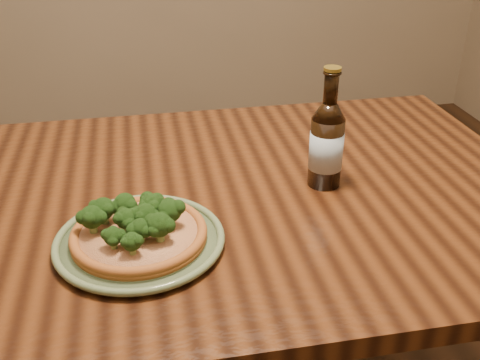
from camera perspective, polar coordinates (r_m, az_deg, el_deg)
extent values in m
cube|color=#47230F|center=(1.16, -7.95, -2.52)|extent=(1.60, 0.90, 0.04)
cylinder|color=#47230F|center=(1.84, 15.34, -4.19)|extent=(0.07, 0.07, 0.71)
cylinder|color=#617450|center=(1.00, -10.13, -6.27)|extent=(0.27, 0.27, 0.01)
torus|color=#617450|center=(1.00, -10.16, -5.94)|extent=(0.30, 0.30, 0.01)
torus|color=#617450|center=(1.00, -10.16, -5.99)|extent=(0.24, 0.24, 0.01)
cylinder|color=#A15924|center=(1.00, -10.19, -5.71)|extent=(0.24, 0.24, 0.01)
torus|color=#A15924|center=(0.99, -10.23, -5.33)|extent=(0.24, 0.24, 0.02)
cylinder|color=#DDC187|center=(0.99, -10.23, -5.33)|extent=(0.20, 0.20, 0.01)
sphere|color=#274E18|center=(0.98, -9.56, -3.50)|extent=(0.05, 0.05, 0.04)
sphere|color=#274E18|center=(0.95, -10.08, -4.87)|extent=(0.04, 0.04, 0.03)
sphere|color=#274E18|center=(0.95, -12.79, -5.58)|extent=(0.04, 0.04, 0.03)
sphere|color=#274E18|center=(0.95, -8.20, -4.53)|extent=(0.06, 0.06, 0.04)
sphere|color=#274E18|center=(1.02, -11.62, -2.37)|extent=(0.06, 0.06, 0.04)
sphere|color=#274E18|center=(0.99, -14.83, -3.66)|extent=(0.05, 0.05, 0.04)
sphere|color=#274E18|center=(0.98, -7.14, -3.11)|extent=(0.06, 0.06, 0.04)
sphere|color=#274E18|center=(1.01, -9.08, -2.50)|extent=(0.06, 0.06, 0.04)
sphere|color=#274E18|center=(0.98, -11.52, -3.86)|extent=(0.05, 0.05, 0.04)
sphere|color=#274E18|center=(1.01, -13.72, -2.84)|extent=(0.04, 0.04, 0.04)
sphere|color=#274E18|center=(0.93, -10.95, -6.17)|extent=(0.04, 0.04, 0.03)
cylinder|color=black|center=(1.16, 8.71, 2.81)|extent=(0.07, 0.07, 0.15)
cone|color=black|center=(1.12, 9.05, 6.95)|extent=(0.07, 0.07, 0.03)
cylinder|color=black|center=(1.11, 9.24, 9.31)|extent=(0.03, 0.03, 0.07)
torus|color=black|center=(1.10, 9.36, 10.71)|extent=(0.04, 0.04, 0.01)
cylinder|color=#A58C33|center=(1.10, 9.39, 11.09)|extent=(0.03, 0.03, 0.01)
cylinder|color=silver|center=(1.16, 8.73, 3.03)|extent=(0.07, 0.07, 0.08)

